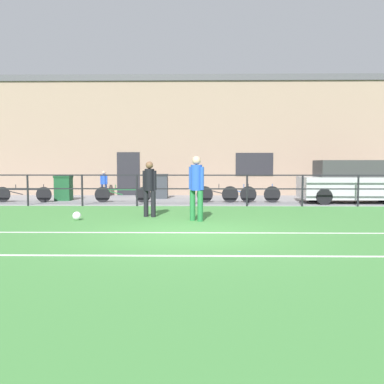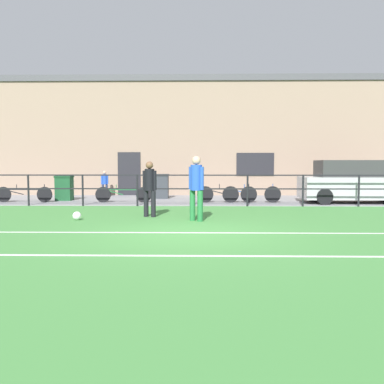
{
  "view_description": "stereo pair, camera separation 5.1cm",
  "coord_description": "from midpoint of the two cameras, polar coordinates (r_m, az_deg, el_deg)",
  "views": [
    {
      "loc": [
        0.26,
        -8.97,
        1.53
      ],
      "look_at": [
        0.06,
        2.67,
        0.74
      ],
      "focal_mm": 38.73,
      "sensor_mm": 36.0,
      "label": 1
    },
    {
      "loc": [
        0.31,
        -8.97,
        1.53
      ],
      "look_at": [
        0.06,
        2.67,
        0.74
      ],
      "focal_mm": 38.73,
      "sensor_mm": 36.0,
      "label": 2
    }
  ],
  "objects": [
    {
      "name": "ground",
      "position": [
        9.11,
        -0.83,
        -5.93
      ],
      "size": [
        60.0,
        44.0,
        0.04
      ],
      "primitive_type": "cube",
      "color": "#478C42"
    },
    {
      "name": "clubhouse_facade",
      "position": [
        21.22,
        0.19,
        7.59
      ],
      "size": [
        28.0,
        2.56,
        5.79
      ],
      "color": "gray",
      "rests_on": "ground"
    },
    {
      "name": "field_line_touchline",
      "position": [
        9.27,
        -0.8,
        -5.62
      ],
      "size": [
        36.0,
        0.11,
        0.0
      ],
      "primitive_type": "cube",
      "color": "white",
      "rests_on": "ground"
    },
    {
      "name": "spectator_child",
      "position": [
        19.64,
        -12.11,
        1.36
      ],
      "size": [
        0.32,
        0.21,
        1.19
      ],
      "rotation": [
        0.0,
        0.0,
        3.29
      ],
      "color": "#232D4C",
      "rests_on": "pavement_strip"
    },
    {
      "name": "parked_car_red",
      "position": [
        17.28,
        21.18,
        1.19
      ],
      "size": [
        4.13,
        1.76,
        1.66
      ],
      "color": "#B7B7BC",
      "rests_on": "pavement_strip"
    },
    {
      "name": "bicycle_parked_1",
      "position": [
        16.49,
        -9.61,
        -0.31
      ],
      "size": [
        2.22,
        0.04,
        0.71
      ],
      "color": "black",
      "rests_on": "pavement_strip"
    },
    {
      "name": "bicycle_parked_0",
      "position": [
        17.65,
        -22.32,
        -0.28
      ],
      "size": [
        2.25,
        0.04,
        0.71
      ],
      "color": "black",
      "rests_on": "pavement_strip"
    },
    {
      "name": "pavement_strip",
      "position": [
        17.54,
        0.03,
        -1.1
      ],
      "size": [
        48.0,
        5.0,
        0.02
      ],
      "primitive_type": "cube",
      "color": "gray",
      "rests_on": "ground"
    },
    {
      "name": "player_goalkeeper",
      "position": [
        12.01,
        -5.99,
        0.9
      ],
      "size": [
        0.42,
        0.28,
        1.61
      ],
      "rotation": [
        0.0,
        0.0,
        5.91
      ],
      "color": "black",
      "rests_on": "ground"
    },
    {
      "name": "player_striker",
      "position": [
        11.08,
        0.48,
        1.08
      ],
      "size": [
        0.4,
        0.33,
        1.75
      ],
      "rotation": [
        0.0,
        0.0,
        2.49
      ],
      "color": "#237038",
      "rests_on": "ground"
    },
    {
      "name": "trash_bin_0",
      "position": [
        18.19,
        -4.44,
        0.81
      ],
      "size": [
        0.66,
        0.56,
        1.07
      ],
      "color": "#33383D",
      "rests_on": "pavement_strip"
    },
    {
      "name": "trash_bin_1",
      "position": [
        17.98,
        -17.35,
        0.54
      ],
      "size": [
        0.67,
        0.57,
        1.03
      ],
      "color": "#194C28",
      "rests_on": "pavement_strip"
    },
    {
      "name": "field_line_hash",
      "position": [
        6.99,
        -1.39,
        -8.77
      ],
      "size": [
        36.0,
        0.11,
        0.0
      ],
      "primitive_type": "cube",
      "color": "white",
      "rests_on": "ground"
    },
    {
      "name": "soccer_ball_match",
      "position": [
        11.76,
        -15.7,
        -3.18
      ],
      "size": [
        0.23,
        0.23,
        0.23
      ],
      "primitive_type": "sphere",
      "color": "white",
      "rests_on": "ground"
    },
    {
      "name": "bicycle_parked_4",
      "position": [
        16.25,
        4.66,
        -0.28
      ],
      "size": [
        2.34,
        0.04,
        0.74
      ],
      "color": "black",
      "rests_on": "pavement_strip"
    },
    {
      "name": "perimeter_fence",
      "position": [
        14.99,
        -0.12,
        0.88
      ],
      "size": [
        36.07,
        0.07,
        1.15
      ],
      "color": "black",
      "rests_on": "ground"
    },
    {
      "name": "bicycle_parked_2",
      "position": [
        16.34,
        8.03,
        -0.28
      ],
      "size": [
        2.29,
        0.04,
        0.74
      ],
      "color": "black",
      "rests_on": "pavement_strip"
    }
  ]
}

